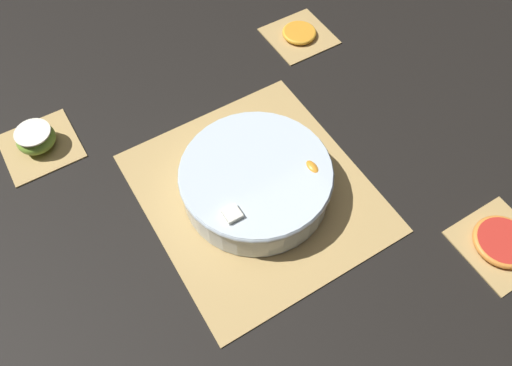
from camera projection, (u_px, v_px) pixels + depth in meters
name	position (u px, v px, depth m)	size (l,w,h in m)	color
ground_plane	(256.00, 193.00, 0.90)	(6.00, 6.00, 0.00)	black
bamboo_mat_center	(256.00, 192.00, 0.89)	(0.41, 0.38, 0.01)	tan
coaster_mat_near_left	(500.00, 244.00, 0.84)	(0.14, 0.14, 0.01)	tan
coaster_mat_near_right	(299.00, 36.00, 1.12)	(0.14, 0.14, 0.01)	tan
coaster_mat_far_right	(40.00, 146.00, 0.95)	(0.14, 0.14, 0.01)	tan
fruit_salad_bowl	(255.00, 179.00, 0.86)	(0.26, 0.26, 0.08)	silver
apple_half	(36.00, 138.00, 0.93)	(0.07, 0.07, 0.04)	#7FAD38
orange_slice_whole	(299.00, 33.00, 1.11)	(0.08, 0.08, 0.01)	orange
grapefruit_slice	(503.00, 242.00, 0.83)	(0.10, 0.10, 0.01)	red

